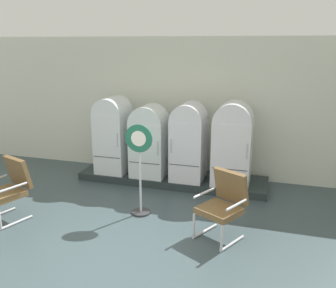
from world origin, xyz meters
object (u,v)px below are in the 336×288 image
(refrigerator_0, at_px, (113,132))
(refrigerator_1, at_px, (149,139))
(refrigerator_2, at_px, (189,139))
(armchair_left, at_px, (10,186))
(sign_stand, at_px, (140,171))
(refrigerator_3, at_px, (232,142))
(armchair_right, at_px, (224,202))

(refrigerator_0, height_order, refrigerator_1, refrigerator_0)
(refrigerator_2, xyz_separation_m, armchair_left, (-2.44, -2.17, -0.41))
(sign_stand, bearing_deg, refrigerator_2, 72.02)
(refrigerator_3, relative_size, armchair_right, 1.59)
(refrigerator_3, relative_size, sign_stand, 1.03)
(refrigerator_0, relative_size, refrigerator_1, 1.08)
(refrigerator_0, height_order, refrigerator_2, refrigerator_0)
(refrigerator_2, xyz_separation_m, sign_stand, (-0.47, -1.45, -0.19))
(refrigerator_1, bearing_deg, refrigerator_0, 177.21)
(refrigerator_2, distance_m, armchair_left, 3.29)
(refrigerator_1, height_order, armchair_right, refrigerator_1)
(refrigerator_0, relative_size, sign_stand, 1.02)
(refrigerator_1, height_order, armchair_left, refrigerator_1)
(refrigerator_1, height_order, refrigerator_3, refrigerator_3)
(armchair_left, xyz_separation_m, sign_stand, (1.97, 0.73, 0.21))
(refrigerator_0, height_order, armchair_right, refrigerator_0)
(refrigerator_1, xyz_separation_m, armchair_right, (1.77, -1.77, -0.36))
(refrigerator_3, bearing_deg, armchair_left, -146.72)
(armchair_right, relative_size, sign_stand, 0.65)
(refrigerator_1, distance_m, refrigerator_2, 0.81)
(refrigerator_1, distance_m, refrigerator_3, 1.66)
(refrigerator_3, distance_m, armchair_left, 3.96)
(armchair_left, xyz_separation_m, armchair_right, (3.40, 0.38, 0.00))
(sign_stand, bearing_deg, refrigerator_3, 47.30)
(refrigerator_2, bearing_deg, sign_stand, -107.98)
(refrigerator_1, distance_m, sign_stand, 1.47)
(refrigerator_3, height_order, sign_stand, refrigerator_3)
(refrigerator_0, bearing_deg, armchair_left, -110.68)
(armchair_left, height_order, armchair_right, same)
(sign_stand, bearing_deg, refrigerator_0, 128.05)
(refrigerator_1, distance_m, armchair_left, 2.72)
(refrigerator_0, distance_m, refrigerator_3, 2.47)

